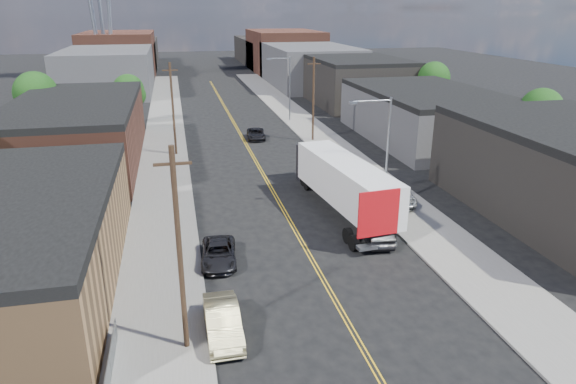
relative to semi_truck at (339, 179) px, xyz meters
name	(u,v)px	position (x,y,z in m)	size (l,w,h in m)	color
ground	(234,124)	(-4.36, 34.17, -2.54)	(260.00, 260.00, 0.00)	black
centerline	(250,151)	(-4.36, 19.17, -2.53)	(0.32, 120.00, 0.01)	gold
sidewalk_left	(164,155)	(-13.86, 19.17, -2.46)	(5.00, 140.00, 0.15)	slate
sidewalk_right	(330,146)	(5.14, 19.17, -2.46)	(5.00, 140.00, 0.15)	slate
warehouse_tan	(3,243)	(-22.36, -7.83, 0.26)	(12.00, 22.00, 5.60)	olive
warehouse_brown	(77,132)	(-22.36, 18.17, 0.76)	(12.00, 26.00, 6.60)	#512C20
industrial_right_b	(426,114)	(17.64, 20.17, 0.51)	(14.00, 24.00, 6.10)	#3A3A3D
industrial_right_c	(355,81)	(17.64, 46.17, 1.26)	(14.00, 22.00, 7.60)	black
skyline_left_a	(109,70)	(-24.36, 69.17, 1.46)	(16.00, 30.00, 8.00)	#3A3A3D
skyline_right_a	(309,65)	(15.64, 69.17, 1.46)	(16.00, 30.00, 8.00)	#3A3A3D
skyline_left_b	(120,54)	(-24.36, 94.17, 2.46)	(16.00, 26.00, 10.00)	#512C20
skyline_right_b	(284,51)	(15.64, 94.17, 2.46)	(16.00, 26.00, 10.00)	#512C20
skyline_left_c	(127,54)	(-24.36, 114.17, 0.96)	(16.00, 40.00, 7.00)	black
skyline_right_c	(270,51)	(15.64, 114.17, 0.96)	(16.00, 40.00, 7.00)	black
streetlight_near	(383,145)	(3.24, -0.83, 2.79)	(3.39, 0.25, 9.00)	gray
streetlight_far	(287,84)	(3.24, 34.17, 2.79)	(3.39, 0.25, 9.00)	gray
utility_pole_left_near	(180,251)	(-12.56, -15.83, 2.60)	(1.60, 0.26, 10.00)	black
utility_pole_left_far	(173,109)	(-12.56, 19.17, 2.60)	(1.60, 0.26, 10.00)	black
utility_pole_right	(313,99)	(3.84, 22.17, 2.60)	(1.60, 0.26, 10.00)	black
tree_left_mid	(37,96)	(-28.30, 29.17, 2.95)	(5.10, 5.04, 8.37)	black
tree_left_far	(129,92)	(-18.30, 36.17, 2.03)	(4.35, 4.20, 6.97)	black
tree_right_near	(541,112)	(25.70, 10.17, 2.34)	(4.60, 4.48, 7.44)	black
tree_right_far	(434,80)	(25.70, 34.17, 2.64)	(4.85, 4.76, 7.91)	black
semi_truck	(339,179)	(0.00, 0.00, 0.00)	(4.36, 17.25, 4.45)	silver
car_left_b	(223,322)	(-10.76, -15.17, -1.75)	(1.67, 4.79, 1.58)	#91895F
car_left_c	(219,253)	(-10.26, -7.36, -1.88)	(2.16, 4.69, 1.30)	black
car_right_oncoming	(375,231)	(0.64, -6.44, -1.78)	(1.61, 4.61, 1.52)	black
car_right_lot_a	(396,194)	(4.97, -0.07, -1.64)	(2.48, 5.37, 1.49)	#A5A8AA
car_right_lot_c	(349,165)	(3.84, 8.59, -1.61)	(1.83, 4.54, 1.55)	black
car_ahead_truck	(256,134)	(-2.79, 24.57, -1.90)	(2.12, 4.61, 1.28)	black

